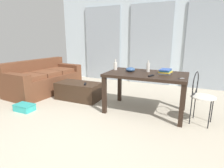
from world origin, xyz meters
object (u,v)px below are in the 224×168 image
craft_table (146,78)px  shoebox (24,107)px  bottle_near (115,66)px  bowl (130,69)px  couch (44,80)px  book_stack (166,72)px  coffee_table (79,91)px  tv_remote_primary (85,84)px  scissors (180,78)px  tv_remote_on_table (151,76)px  wire_chair (199,92)px  bottle_far (148,67)px

craft_table → shoebox: size_ratio=3.88×
bottle_near → bowl: size_ratio=1.21×
couch → book_stack: 3.08m
bottle_near → coffee_table: bearing=-179.4°
book_stack → tv_remote_primary: (-1.66, -0.06, -0.39)m
couch → book_stack: size_ratio=6.98×
scissors → shoebox: 2.89m
shoebox → scissors: bearing=14.1°
craft_table → book_stack: (0.33, 0.08, 0.13)m
tv_remote_on_table → bottle_near: bearing=172.0°
wire_chair → tv_remote_primary: size_ratio=5.32×
coffee_table → tv_remote_on_table: bearing=-10.7°
tv_remote_on_table → scissors: 0.46m
couch → bottle_near: 2.12m
tv_remote_primary → book_stack: bearing=-25.7°
couch → bowl: bearing=-4.7°
coffee_table → bottle_far: 1.68m
scissors → bottle_far: bearing=148.2°
tv_remote_on_table → shoebox: 2.46m
coffee_table → craft_table: bearing=-3.3°
bottle_far → tv_remote_on_table: bottle_far is taller
couch → bottle_far: (2.71, -0.09, 0.51)m
bottle_far → shoebox: (-2.12, -1.06, -0.77)m
bottle_far → bowl: bottle_far is taller
bowl → tv_remote_primary: bearing=-179.4°
couch → tv_remote_primary: size_ratio=12.04×
bowl → tv_remote_primary: 1.09m
bottle_far → scissors: 0.71m
couch → tv_remote_on_table: bearing=-9.2°
bowl → couch: bearing=175.3°
bottle_far → shoebox: bottle_far is taller
couch → bottle_near: size_ratio=9.00×
coffee_table → bowl: bearing=-2.7°
tv_remote_primary → couch: bearing=143.7°
tv_remote_on_table → scissors: tv_remote_on_table is taller
coffee_table → wire_chair: (2.46, -0.20, 0.34)m
couch → scissors: (3.31, -0.46, 0.42)m
tv_remote_on_table → wire_chair: bearing=24.1°
wire_chair → bottle_near: (-1.55, 0.20, 0.30)m
coffee_table → wire_chair: wire_chair is taller
coffee_table → tv_remote_on_table: tv_remote_on_table is taller
coffee_table → tv_remote_primary: size_ratio=6.20×
coffee_table → craft_table: (1.56, -0.09, 0.46)m
wire_chair → shoebox: 3.17m
wire_chair → book_stack: 0.65m
bowl → shoebox: 2.17m
bowl → tv_remote_on_table: bearing=-30.2°
scissors → craft_table: bearing=158.8°
wire_chair → tv_remote_on_table: wire_chair is taller
book_stack → tv_remote_primary: bearing=-178.0°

